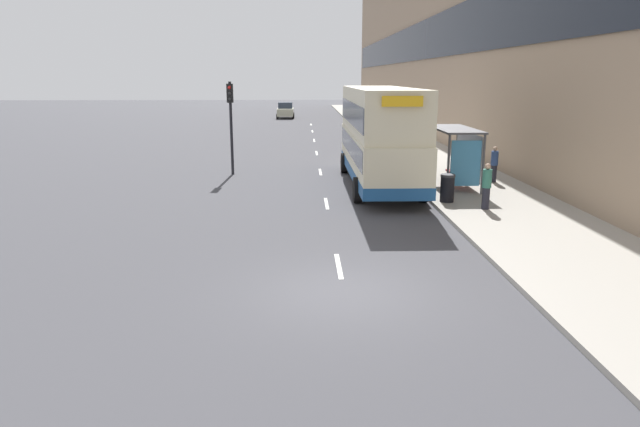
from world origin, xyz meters
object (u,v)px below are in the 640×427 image
at_px(litter_bin, 447,188).
at_px(traffic_light_far_kerb, 231,112).
at_px(double_decker_bus_near, 380,135).
at_px(pedestrian_1, 487,186).
at_px(bus_shelter, 460,146).
at_px(pedestrian_at_shelter, 494,164).
at_px(car_0, 285,110).

xyz_separation_m(litter_bin, traffic_light_far_kerb, (-8.95, 7.31, 2.39)).
height_order(double_decker_bus_near, pedestrian_1, double_decker_bus_near).
distance_m(double_decker_bus_near, litter_bin, 4.74).
height_order(bus_shelter, double_decker_bus_near, double_decker_bus_near).
distance_m(pedestrian_at_shelter, pedestrian_1, 5.71).
bearing_deg(litter_bin, bus_shelter, 67.95).
relative_size(double_decker_bus_near, pedestrian_1, 6.66).
height_order(bus_shelter, pedestrian_1, bus_shelter).
bearing_deg(traffic_light_far_kerb, car_0, 87.78).
bearing_deg(traffic_light_far_kerb, litter_bin, -39.25).
distance_m(bus_shelter, pedestrian_at_shelter, 2.35).
relative_size(bus_shelter, pedestrian_1, 2.55).
bearing_deg(litter_bin, double_decker_bus_near, 117.77).
relative_size(litter_bin, traffic_light_far_kerb, 0.23).
bearing_deg(traffic_light_far_kerb, pedestrian_1, -40.61).
bearing_deg(double_decker_bus_near, traffic_light_far_kerb, 153.87).
relative_size(car_0, pedestrian_1, 2.47).
xyz_separation_m(bus_shelter, pedestrian_at_shelter, (1.89, 1.03, -0.92)).
relative_size(double_decker_bus_near, litter_bin, 10.44).
relative_size(bus_shelter, litter_bin, 4.00).
height_order(litter_bin, traffic_light_far_kerb, traffic_light_far_kerb).
distance_m(pedestrian_1, litter_bin, 1.69).
bearing_deg(pedestrian_1, double_decker_bus_near, 121.07).
distance_m(pedestrian_at_shelter, traffic_light_far_kerb, 12.68).
relative_size(double_decker_bus_near, car_0, 2.69).
distance_m(double_decker_bus_near, car_0, 43.43).
distance_m(car_0, pedestrian_at_shelter, 44.24).
relative_size(pedestrian_1, litter_bin, 1.57).
bearing_deg(pedestrian_at_shelter, double_decker_bus_near, -178.79).
bearing_deg(bus_shelter, pedestrian_at_shelter, 28.60).
height_order(car_0, pedestrian_1, car_0).
xyz_separation_m(double_decker_bus_near, pedestrian_1, (3.14, -5.22, -1.30)).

